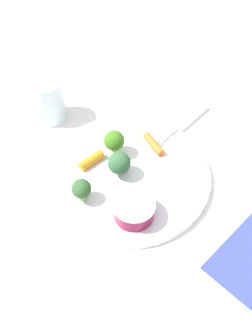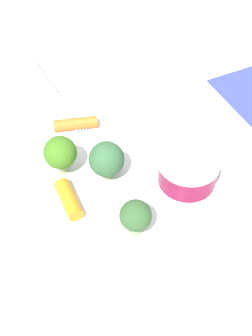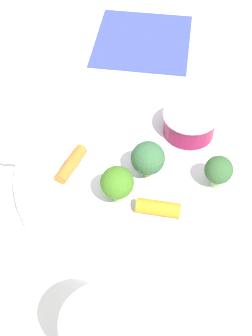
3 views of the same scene
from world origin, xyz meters
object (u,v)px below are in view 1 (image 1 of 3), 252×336
(broccoli_floret_0, at_px, (81,189))
(carrot_stick_0, at_px, (154,144))
(carrot_stick_1, at_px, (91,160))
(fork, at_px, (179,126))
(broccoli_floret_2, at_px, (114,141))
(sauce_cup, at_px, (134,210))
(broccoli_floret_1, at_px, (119,163))
(plate, at_px, (127,174))
(drinking_glass, at_px, (47,100))

(broccoli_floret_0, bearing_deg, carrot_stick_0, 25.29)
(carrot_stick_1, distance_m, fork, 0.18)
(broccoli_floret_0, distance_m, carrot_stick_1, 0.07)
(fork, bearing_deg, broccoli_floret_2, -170.16)
(sauce_cup, distance_m, broccoli_floret_0, 0.08)
(broccoli_floret_1, height_order, carrot_stick_1, broccoli_floret_1)
(plate, xyz_separation_m, broccoli_floret_0, (-0.08, -0.03, 0.03))
(carrot_stick_1, relative_size, fork, 0.30)
(broccoli_floret_0, distance_m, carrot_stick_0, 0.16)
(broccoli_floret_1, relative_size, drinking_glass, 0.56)
(broccoli_floret_2, bearing_deg, broccoli_floret_0, -134.84)
(plate, relative_size, broccoli_floret_2, 5.86)
(carrot_stick_1, height_order, fork, carrot_stick_1)
(broccoli_floret_2, bearing_deg, broccoli_floret_1, -98.15)
(plate, bearing_deg, sauce_cup, -102.45)
(broccoli_floret_0, xyz_separation_m, fork, (0.20, 0.10, -0.02))
(carrot_stick_1, bearing_deg, drinking_glass, 105.00)
(broccoli_floret_0, xyz_separation_m, drinking_glass, (-0.01, 0.21, 0.00))
(drinking_glass, bearing_deg, sauce_cup, -75.03)
(sauce_cup, height_order, broccoli_floret_0, broccoli_floret_0)
(broccoli_floret_1, bearing_deg, broccoli_floret_0, -157.09)
(carrot_stick_1, xyz_separation_m, drinking_glass, (-0.04, 0.15, 0.02))
(carrot_stick_1, xyz_separation_m, fork, (0.17, 0.03, -0.01))
(broccoli_floret_1, bearing_deg, carrot_stick_0, 27.41)
(plate, bearing_deg, drinking_glass, 115.81)
(broccoli_floret_2, xyz_separation_m, carrot_stick_0, (0.07, -0.01, -0.02))
(broccoli_floret_2, bearing_deg, sauce_cup, -95.08)
(broccoli_floret_1, bearing_deg, broccoli_floret_2, 81.85)
(broccoli_floret_0, bearing_deg, broccoli_floret_2, 45.16)
(broccoli_floret_0, xyz_separation_m, broccoli_floret_1, (0.07, 0.03, 0.00))
(sauce_cup, bearing_deg, broccoli_floret_2, 84.92)
(carrot_stick_0, distance_m, drinking_glass, 0.21)
(carrot_stick_0, bearing_deg, carrot_stick_1, -178.87)
(broccoli_floret_0, height_order, carrot_stick_1, broccoli_floret_0)
(broccoli_floret_0, bearing_deg, drinking_glass, 92.14)
(broccoli_floret_1, xyz_separation_m, carrot_stick_0, (0.07, 0.04, -0.02))
(carrot_stick_1, bearing_deg, sauce_cup, -75.06)
(sauce_cup, height_order, fork, sauce_cup)
(plate, height_order, broccoli_floret_0, broccoli_floret_0)
(broccoli_floret_1, relative_size, carrot_stick_0, 0.90)
(sauce_cup, height_order, carrot_stick_1, sauce_cup)
(sauce_cup, bearing_deg, fork, 47.24)
(sauce_cup, xyz_separation_m, drinking_glass, (-0.07, 0.27, 0.01))
(sauce_cup, relative_size, carrot_stick_1, 1.39)
(broccoli_floret_2, distance_m, fork, 0.13)
(sauce_cup, xyz_separation_m, broccoli_floret_2, (0.01, 0.13, 0.01))
(plate, height_order, carrot_stick_1, carrot_stick_1)
(plate, xyz_separation_m, carrot_stick_0, (0.06, 0.04, 0.01))
(broccoli_floret_0, bearing_deg, plate, 19.25)
(broccoli_floret_0, xyz_separation_m, carrot_stick_1, (0.03, 0.07, -0.02))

